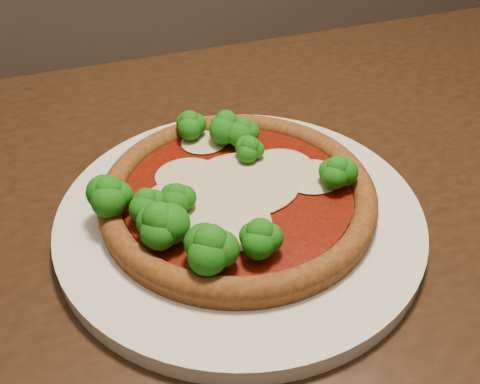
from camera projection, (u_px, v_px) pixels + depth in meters
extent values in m
cube|color=black|center=(287.00, 198.00, 0.59)|extent=(1.13, 0.78, 0.04)
cylinder|color=black|center=(428.00, 196.00, 1.17)|extent=(0.06, 0.06, 0.71)
cylinder|color=silver|center=(240.00, 217.00, 0.52)|extent=(0.35, 0.35, 0.02)
cylinder|color=brown|center=(238.00, 198.00, 0.52)|extent=(0.26, 0.26, 0.01)
torus|color=brown|center=(238.00, 192.00, 0.51)|extent=(0.27, 0.27, 0.02)
cylinder|color=#6A1005|center=(238.00, 192.00, 0.51)|extent=(0.22, 0.22, 0.00)
ellipsoid|color=beige|center=(312.00, 176.00, 0.53)|extent=(0.06, 0.06, 0.01)
ellipsoid|color=beige|center=(224.00, 223.00, 0.47)|extent=(0.09, 0.08, 0.01)
ellipsoid|color=beige|center=(204.00, 142.00, 0.57)|extent=(0.05, 0.04, 0.00)
ellipsoid|color=beige|center=(279.00, 167.00, 0.54)|extent=(0.07, 0.06, 0.01)
ellipsoid|color=beige|center=(243.00, 183.00, 0.52)|extent=(0.11, 0.10, 0.01)
ellipsoid|color=beige|center=(182.00, 199.00, 0.50)|extent=(0.07, 0.07, 0.01)
ellipsoid|color=beige|center=(187.00, 175.00, 0.53)|extent=(0.06, 0.06, 0.01)
ellipsoid|color=#1F8E16|center=(243.00, 129.00, 0.56)|extent=(0.04, 0.04, 0.03)
ellipsoid|color=#1F8E16|center=(226.00, 124.00, 0.56)|extent=(0.04, 0.04, 0.04)
ellipsoid|color=#1F8E16|center=(190.00, 122.00, 0.57)|extent=(0.04, 0.04, 0.03)
ellipsoid|color=#1F8E16|center=(211.00, 245.00, 0.42)|extent=(0.05, 0.05, 0.04)
ellipsoid|color=#1F8E16|center=(260.00, 234.00, 0.43)|extent=(0.04, 0.04, 0.04)
ellipsoid|color=#1F8E16|center=(146.00, 202.00, 0.47)|extent=(0.04, 0.04, 0.03)
ellipsoid|color=#1F8E16|center=(250.00, 147.00, 0.54)|extent=(0.03, 0.03, 0.03)
ellipsoid|color=#1F8E16|center=(162.00, 224.00, 0.44)|extent=(0.05, 0.05, 0.04)
ellipsoid|color=#1F8E16|center=(338.00, 169.00, 0.50)|extent=(0.04, 0.04, 0.03)
ellipsoid|color=#1F8E16|center=(109.00, 192.00, 0.47)|extent=(0.05, 0.05, 0.04)
ellipsoid|color=#1F8E16|center=(159.00, 221.00, 0.44)|extent=(0.05, 0.05, 0.04)
ellipsoid|color=#1F8E16|center=(177.00, 196.00, 0.48)|extent=(0.04, 0.04, 0.03)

